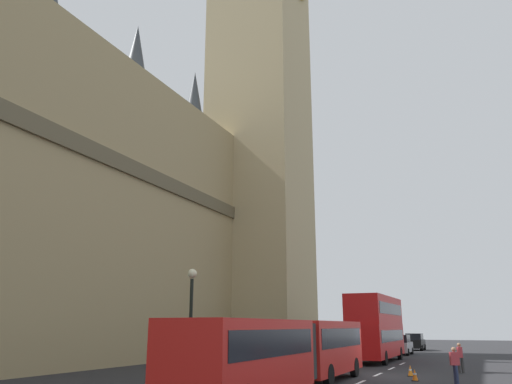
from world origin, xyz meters
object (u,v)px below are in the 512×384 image
object	(u,v)px
street_lamp	(191,317)
double_decker_bus	(376,325)
articulated_bus	(289,348)
sedan_lead	(400,345)
pedestrian_near_cones	(455,364)
traffic_cone_west	(415,375)
sedan_trailing	(415,342)
traffic_cone_middle	(410,371)
pedestrian_by_kerb	(460,357)
clock_tower	(260,38)

from	to	relation	value
street_lamp	double_decker_bus	bearing A→B (deg)	-12.42
articulated_bus	street_lamp	size ratio (longest dim) A/B	3.25
sedan_lead	double_decker_bus	bearing A→B (deg)	179.33
sedan_lead	pedestrian_near_cones	world-z (taller)	sedan_lead
articulated_bus	sedan_lead	bearing A→B (deg)	-0.23
traffic_cone_west	pedestrian_near_cones	size ratio (longest dim) A/B	0.34
articulated_bus	traffic_cone_west	world-z (taller)	articulated_bus
articulated_bus	double_decker_bus	xyz separation A→B (m)	(19.65, 0.00, 0.96)
street_lamp	pedestrian_near_cones	bearing A→B (deg)	-59.86
sedan_trailing	pedestrian_near_cones	distance (m)	35.47
articulated_bus	sedan_trailing	size ratio (longest dim) A/B	3.89
articulated_bus	pedestrian_near_cones	bearing A→B (deg)	-49.07
double_decker_bus	sedan_trailing	bearing A→B (deg)	-0.73
sedan_lead	traffic_cone_middle	distance (m)	21.95
traffic_cone_west	traffic_cone_middle	xyz separation A→B (m)	(2.43, 0.54, 0.00)
sedan_trailing	street_lamp	distance (m)	41.58
articulated_bus	pedestrian_by_kerb	bearing A→B (deg)	-27.59
clock_tower	street_lamp	world-z (taller)	clock_tower
sedan_trailing	pedestrian_near_cones	xyz separation A→B (m)	(-34.94, -6.09, -0.00)
sedan_trailing	sedan_lead	bearing A→B (deg)	179.20
pedestrian_by_kerb	sedan_trailing	bearing A→B (deg)	11.97
street_lamp	pedestrian_near_cones	size ratio (longest dim) A/B	3.12
clock_tower	pedestrian_near_cones	distance (m)	47.76
sedan_lead	street_lamp	xyz separation A→B (m)	(-31.21, 4.63, 2.14)
traffic_cone_middle	sedan_lead	bearing A→B (deg)	9.71
sedan_lead	traffic_cone_middle	xyz separation A→B (m)	(-21.63, -3.70, -0.63)
traffic_cone_middle	pedestrian_near_cones	distance (m)	4.19
pedestrian_near_cones	sedan_lead	bearing A→B (deg)	14.05
clock_tower	pedestrian_near_cones	size ratio (longest dim) A/B	41.80
sedan_trailing	pedestrian_near_cones	size ratio (longest dim) A/B	2.60
traffic_cone_west	street_lamp	distance (m)	11.72
articulated_bus	pedestrian_near_cones	size ratio (longest dim) A/B	10.13
articulated_bus	double_decker_bus	bearing A→B (deg)	0.01
sedan_trailing	pedestrian_near_cones	world-z (taller)	sedan_trailing
sedan_lead	traffic_cone_west	size ratio (longest dim) A/B	7.59
double_decker_bus	sedan_trailing	world-z (taller)	double_decker_bus
double_decker_bus	clock_tower	bearing A→B (deg)	56.10
clock_tower	pedestrian_by_kerb	bearing A→B (deg)	-130.00
clock_tower	traffic_cone_middle	bearing A→B (deg)	-138.69
sedan_lead	pedestrian_near_cones	xyz separation A→B (m)	(-24.90, -6.23, -0.00)
clock_tower	double_decker_bus	distance (m)	38.34
traffic_cone_west	pedestrian_by_kerb	world-z (taller)	pedestrian_by_kerb
traffic_cone_west	traffic_cone_middle	size ratio (longest dim) A/B	1.00
clock_tower	sedan_trailing	xyz separation A→B (m)	(11.40, -14.25, -36.23)
traffic_cone_middle	double_decker_bus	bearing A→B (deg)	19.39
clock_tower	pedestrian_by_kerb	xyz separation A→B (m)	(-17.02, -20.28, -36.23)
articulated_bus	pedestrian_by_kerb	world-z (taller)	articulated_bus
articulated_bus	traffic_cone_middle	size ratio (longest dim) A/B	29.51
street_lamp	articulated_bus	bearing A→B (deg)	-79.98
articulated_bus	street_lamp	xyz separation A→B (m)	(-0.80, 4.51, 1.31)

